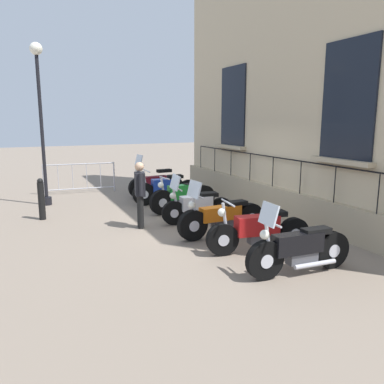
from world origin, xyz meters
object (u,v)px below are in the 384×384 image
(motorcycle_blue, at_px, (166,189))
(crowd_barrier, at_px, (80,177))
(motorcycle_black, at_px, (299,250))
(lamppost, at_px, (40,110))
(bollard, at_px, (41,199))
(motorcycle_white, at_px, (197,206))
(motorcycle_red, at_px, (259,231))
(motorcycle_maroon, at_px, (156,184))
(pedestrian_standing, at_px, (140,191))
(motorcycle_green, at_px, (183,197))
(motorcycle_orange, at_px, (222,218))

(motorcycle_blue, xyz_separation_m, crowd_barrier, (2.16, -2.89, 0.12))
(motorcycle_black, bearing_deg, lamppost, -64.83)
(crowd_barrier, height_order, bollard, bollard)
(motorcycle_white, xyz_separation_m, crowd_barrier, (2.07, -5.30, 0.14))
(motorcycle_blue, xyz_separation_m, motorcycle_white, (0.08, 2.41, -0.02))
(crowd_barrier, bearing_deg, motorcycle_red, 106.26)
(motorcycle_maroon, relative_size, pedestrian_standing, 1.23)
(motorcycle_black, bearing_deg, motorcycle_white, -87.20)
(motorcycle_red, bearing_deg, motorcycle_maroon, -89.83)
(motorcycle_white, bearing_deg, motorcycle_red, 94.37)
(motorcycle_maroon, distance_m, bollard, 4.07)
(motorcycle_green, height_order, motorcycle_white, motorcycle_white)
(motorcycle_red, relative_size, pedestrian_standing, 1.36)
(bollard, bearing_deg, motorcycle_white, 151.06)
(crowd_barrier, height_order, pedestrian_standing, pedestrian_standing)
(motorcycle_orange, distance_m, motorcycle_black, 2.41)
(motorcycle_red, bearing_deg, crowd_barrier, -73.74)
(motorcycle_black, bearing_deg, motorcycle_red, -90.39)
(motorcycle_blue, bearing_deg, motorcycle_red, 91.20)
(motorcycle_maroon, height_order, lamppost, lamppost)
(pedestrian_standing, bearing_deg, motorcycle_orange, 136.12)
(motorcycle_black, bearing_deg, motorcycle_orange, -86.40)
(motorcycle_white, height_order, motorcycle_black, motorcycle_black)
(lamppost, distance_m, bollard, 2.91)
(lamppost, height_order, pedestrian_standing, lamppost)
(motorcycle_maroon, bearing_deg, motorcycle_black, 90.08)
(motorcycle_white, xyz_separation_m, motorcycle_orange, (-0.03, 1.23, -0.00))
(motorcycle_orange, bearing_deg, lamppost, -56.29)
(motorcycle_red, bearing_deg, pedestrian_standing, -58.27)
(lamppost, bearing_deg, motorcycle_green, 143.65)
(motorcycle_white, distance_m, motorcycle_black, 3.64)
(motorcycle_blue, xyz_separation_m, lamppost, (3.38, -1.33, 2.38))
(lamppost, bearing_deg, pedestrian_standing, 117.58)
(motorcycle_maroon, distance_m, motorcycle_orange, 4.88)
(motorcycle_orange, relative_size, lamppost, 0.46)
(bollard, bearing_deg, pedestrian_standing, 139.67)
(motorcycle_maroon, relative_size, lamppost, 0.41)
(motorcycle_white, distance_m, bollard, 4.03)
(motorcycle_blue, distance_m, lamppost, 4.34)
(lamppost, relative_size, crowd_barrier, 1.94)
(motorcycle_maroon, height_order, motorcycle_orange, motorcycle_maroon)
(pedestrian_standing, bearing_deg, bollard, -40.33)
(lamppost, xyz_separation_m, crowd_barrier, (-1.22, -1.56, -2.26))
(motorcycle_blue, relative_size, motorcycle_white, 1.14)
(motorcycle_white, bearing_deg, motorcycle_blue, -92.01)
(motorcycle_orange, distance_m, motorcycle_red, 1.22)
(lamppost, distance_m, pedestrian_standing, 4.48)
(motorcycle_maroon, distance_m, motorcycle_green, 2.43)
(motorcycle_red, height_order, bollard, bollard)
(motorcycle_green, relative_size, crowd_barrier, 0.85)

